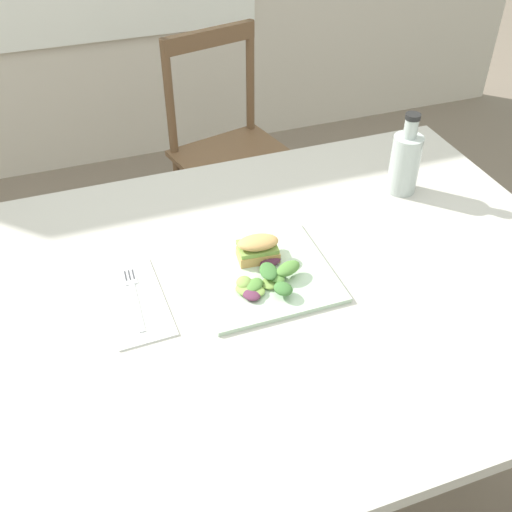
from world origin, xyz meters
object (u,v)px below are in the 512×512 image
chair_wooden_far (232,154)px  fork_on_napkin (134,294)px  sandwich_half_front (258,248)px  dining_table (300,316)px  bottle_cold_brew (404,165)px  plate_lunch (262,273)px

chair_wooden_far → fork_on_napkin: (-0.51, -0.97, 0.30)m
chair_wooden_far → sandwich_half_front: bearing=-104.3°
dining_table → sandwich_half_front: (-0.07, 0.08, 0.15)m
bottle_cold_brew → sandwich_half_front: bearing=-161.5°
plate_lunch → sandwich_half_front: size_ratio=3.01×
sandwich_half_front → bottle_cold_brew: bearing=18.5°
sandwich_half_front → bottle_cold_brew: (0.43, 0.15, 0.03)m
dining_table → sandwich_half_front: 0.19m
chair_wooden_far → fork_on_napkin: chair_wooden_far is taller
dining_table → fork_on_napkin: size_ratio=6.67×
dining_table → bottle_cold_brew: (0.36, 0.22, 0.19)m
dining_table → plate_lunch: plate_lunch is taller
chair_wooden_far → dining_table: bearing=-99.4°
dining_table → sandwich_half_front: sandwich_half_front is taller
chair_wooden_far → bottle_cold_brew: size_ratio=4.18×
dining_table → sandwich_half_front: bearing=132.4°
plate_lunch → chair_wooden_far: bearing=76.0°
dining_table → bottle_cold_brew: bearing=31.5°
plate_lunch → fork_on_napkin: (-0.27, 0.03, 0.00)m
fork_on_napkin → plate_lunch: bearing=-5.5°
sandwich_half_front → bottle_cold_brew: 0.46m
dining_table → fork_on_napkin: fork_on_napkin is taller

